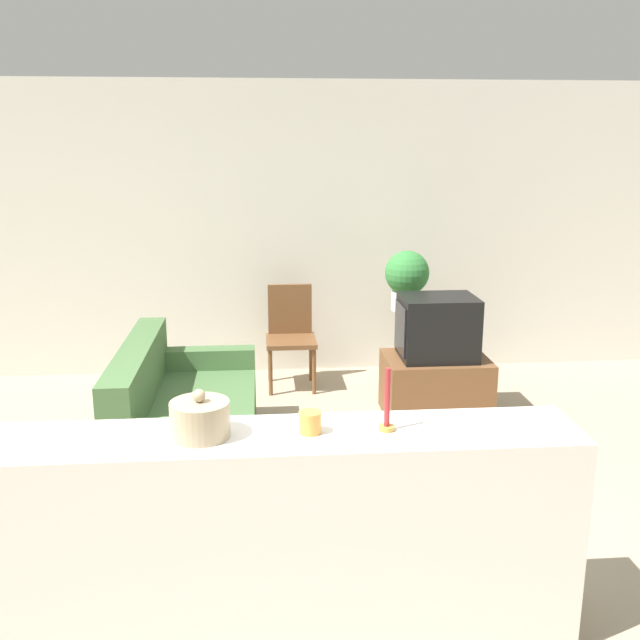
% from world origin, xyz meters
% --- Properties ---
extents(ground_plane, '(14.00, 14.00, 0.00)m').
position_xyz_m(ground_plane, '(0.00, 0.00, 0.00)').
color(ground_plane, tan).
extents(wall_back, '(9.00, 0.06, 2.70)m').
position_xyz_m(wall_back, '(0.00, 3.43, 1.35)').
color(wall_back, silver).
rests_on(wall_back, ground_plane).
extents(couch, '(0.89, 1.65, 0.82)m').
position_xyz_m(couch, '(-0.62, 1.43, 0.29)').
color(couch, '#476B3D').
rests_on(couch, ground_plane).
extents(tv_stand, '(0.82, 0.60, 0.49)m').
position_xyz_m(tv_stand, '(1.31, 2.10, 0.24)').
color(tv_stand, brown).
rests_on(tv_stand, ground_plane).
extents(television, '(0.60, 0.47, 0.50)m').
position_xyz_m(television, '(1.30, 2.10, 0.74)').
color(television, black).
rests_on(television, tv_stand).
extents(wooden_chair, '(0.44, 0.44, 0.91)m').
position_xyz_m(wooden_chair, '(0.18, 2.95, 0.50)').
color(wooden_chair, brown).
rests_on(wooden_chair, ground_plane).
extents(plant_stand, '(0.18, 0.18, 0.73)m').
position_xyz_m(plant_stand, '(1.19, 2.75, 0.36)').
color(plant_stand, brown).
rests_on(plant_stand, ground_plane).
extents(potted_plant, '(0.38, 0.38, 0.52)m').
position_xyz_m(potted_plant, '(1.19, 2.75, 1.02)').
color(potted_plant, white).
rests_on(potted_plant, plant_stand).
extents(foreground_counter, '(2.54, 0.44, 0.97)m').
position_xyz_m(foreground_counter, '(0.00, -0.45, 0.49)').
color(foreground_counter, white).
rests_on(foreground_counter, ground_plane).
extents(decorative_bowl, '(0.25, 0.25, 0.21)m').
position_xyz_m(decorative_bowl, '(-0.33, -0.45, 1.05)').
color(decorative_bowl, tan).
rests_on(decorative_bowl, foreground_counter).
extents(candle_jar, '(0.10, 0.10, 0.09)m').
position_xyz_m(candle_jar, '(0.12, -0.45, 1.02)').
color(candle_jar, gold).
rests_on(candle_jar, foreground_counter).
extents(candlestick, '(0.07, 0.07, 0.28)m').
position_xyz_m(candlestick, '(0.45, -0.45, 1.07)').
color(candlestick, '#B7933D').
rests_on(candlestick, foreground_counter).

